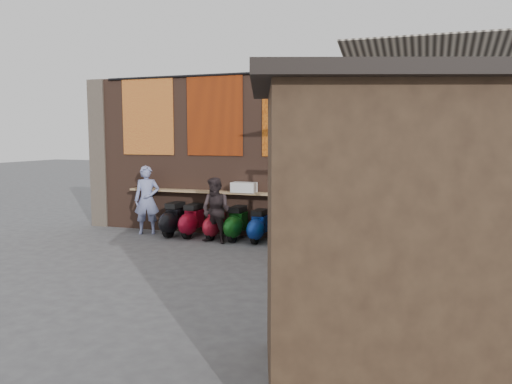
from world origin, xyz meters
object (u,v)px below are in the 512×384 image
at_px(scooter_stool_4, 259,226).
at_px(shopper_navy, 408,219).
at_px(scooter_stool_1, 192,221).
at_px(diner_left, 147,200).
at_px(scooter_stool_0, 174,219).
at_px(shopper_grey, 418,235).
at_px(diner_right, 216,211).
at_px(market_stall, 408,243).
at_px(shelf_box, 244,187).
at_px(scooter_stool_7, 326,231).
at_px(scooter_stool_6, 301,230).
at_px(scooter_stool_5, 281,228).
at_px(scooter_stool_3, 237,224).
at_px(scooter_stool_2, 215,224).
at_px(shopper_tan, 306,220).

height_order(scooter_stool_4, shopper_navy, shopper_navy).
distance_m(scooter_stool_1, diner_left, 1.35).
height_order(scooter_stool_0, shopper_grey, shopper_grey).
distance_m(diner_right, market_stall, 7.15).
bearing_deg(shelf_box, market_stall, -57.15).
relative_size(scooter_stool_0, shopper_navy, 0.48).
height_order(scooter_stool_1, scooter_stool_4, scooter_stool_1).
relative_size(scooter_stool_7, shopper_navy, 0.41).
height_order(shelf_box, scooter_stool_4, shelf_box).
bearing_deg(shopper_grey, scooter_stool_1, -18.90).
relative_size(scooter_stool_6, market_stall, 0.25).
distance_m(shelf_box, scooter_stool_4, 1.05).
xyz_separation_m(scooter_stool_4, diner_right, (-0.89, -0.44, 0.39)).
height_order(shelf_box, diner_right, diner_right).
relative_size(scooter_stool_5, scooter_stool_6, 1.06).
relative_size(scooter_stool_3, shopper_navy, 0.47).
bearing_deg(diner_right, scooter_stool_2, 126.28).
distance_m(scooter_stool_2, shopper_tan, 3.30).
distance_m(scooter_stool_1, shopper_grey, 5.66).
relative_size(scooter_stool_1, scooter_stool_7, 1.14).
xyz_separation_m(scooter_stool_7, diner_left, (-4.61, 0.01, 0.52)).
bearing_deg(scooter_stool_0, scooter_stool_6, -0.18).
height_order(scooter_stool_7, shopper_grey, shopper_grey).
distance_m(scooter_stool_3, diner_right, 0.67).
distance_m(scooter_stool_7, market_stall, 6.42).
height_order(shelf_box, scooter_stool_7, shelf_box).
distance_m(scooter_stool_4, scooter_stool_5, 0.56).
relative_size(scooter_stool_1, scooter_stool_4, 1.07).
bearing_deg(market_stall, scooter_stool_6, 94.34).
distance_m(scooter_stool_4, market_stall, 7.06).
bearing_deg(market_stall, shopper_grey, 71.15).
height_order(scooter_stool_3, scooter_stool_7, scooter_stool_3).
xyz_separation_m(scooter_stool_4, scooter_stool_5, (0.56, -0.01, -0.01)).
xyz_separation_m(scooter_stool_5, scooter_stool_7, (1.03, 0.03, -0.01)).
bearing_deg(diner_right, diner_left, 176.35).
bearing_deg(shopper_tan, scooter_stool_4, 91.84).
relative_size(shopper_grey, shopper_tan, 0.85).
bearing_deg(scooter_stool_6, diner_right, -166.94).
xyz_separation_m(scooter_stool_1, scooter_stool_3, (1.19, -0.01, 0.00)).
bearing_deg(shopper_navy, scooter_stool_3, -13.08).
height_order(scooter_stool_2, scooter_stool_3, scooter_stool_3).
bearing_deg(scooter_stool_4, scooter_stool_6, 0.17).
distance_m(scooter_stool_0, scooter_stool_1, 0.50).
relative_size(shelf_box, scooter_stool_6, 0.81).
xyz_separation_m(scooter_stool_0, scooter_stool_5, (2.81, -0.02, -0.04)).
height_order(scooter_stool_2, shopper_grey, shopper_grey).
distance_m(scooter_stool_2, market_stall, 7.72).
distance_m(shelf_box, scooter_stool_6, 1.80).
height_order(scooter_stool_5, shopper_navy, shopper_navy).
xyz_separation_m(scooter_stool_4, diner_left, (-3.02, 0.03, 0.49)).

